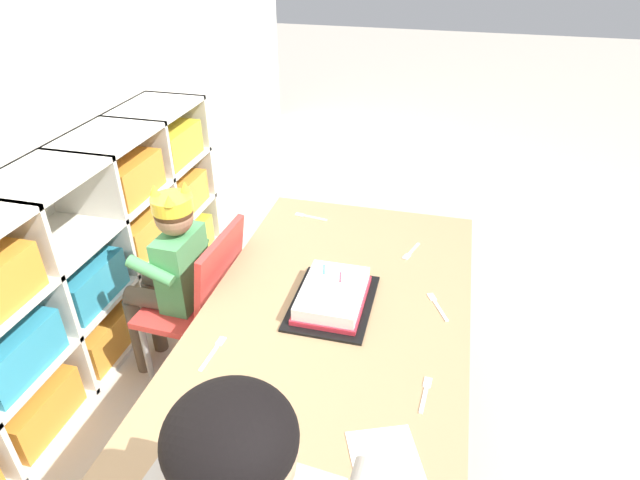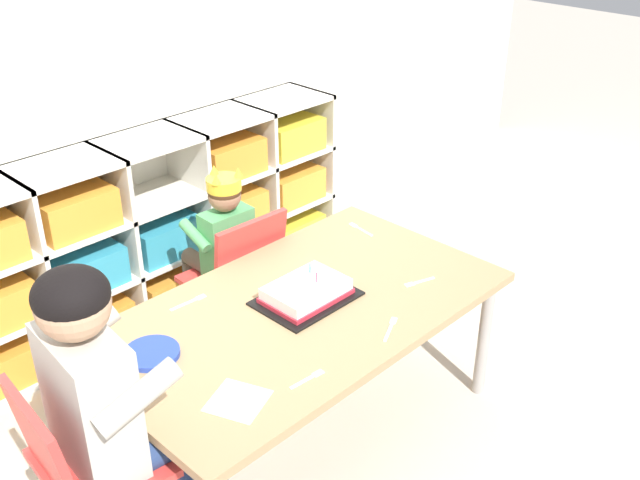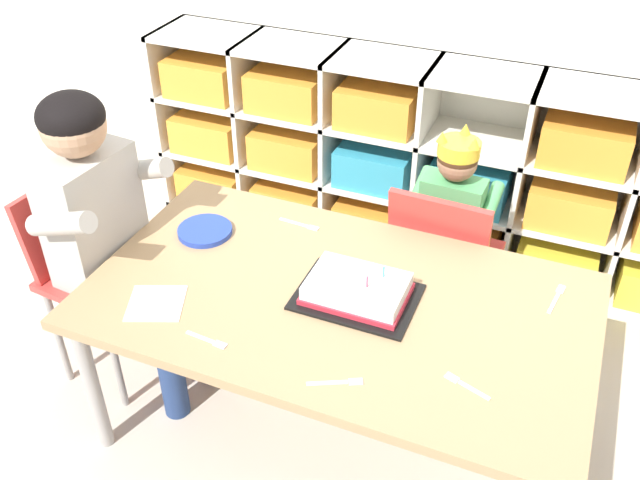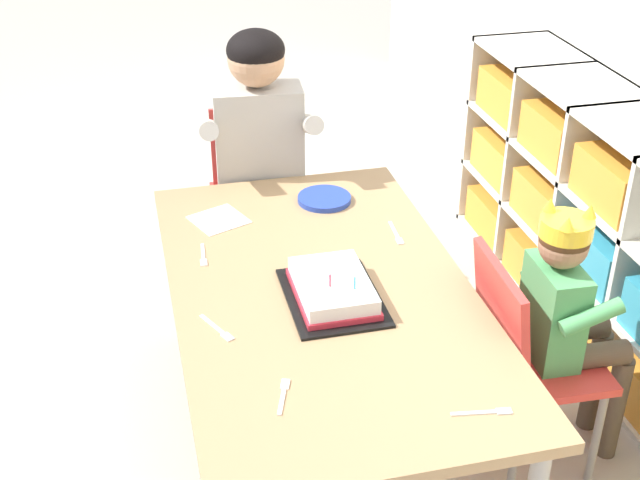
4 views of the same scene
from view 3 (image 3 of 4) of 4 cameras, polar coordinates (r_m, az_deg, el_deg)
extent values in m
plane|color=#BCB2A3|center=(2.39, 1.28, -14.77)|extent=(16.00, 16.00, 0.00)
cube|color=silver|center=(3.08, 9.29, 7.66)|extent=(2.41, 0.01, 0.83)
cube|color=silver|center=(3.39, -11.63, 10.07)|extent=(0.02, 0.33, 0.83)
cube|color=silver|center=(3.20, -5.53, 9.06)|extent=(0.02, 0.33, 0.83)
cube|color=silver|center=(3.05, 1.21, 7.81)|extent=(0.02, 0.33, 0.83)
cube|color=silver|center=(2.95, 8.48, 6.34)|extent=(0.02, 0.33, 0.83)
cube|color=silver|center=(2.89, 16.10, 4.67)|extent=(0.02, 0.33, 0.83)
cube|color=silver|center=(2.90, 23.81, 2.90)|extent=(0.02, 0.33, 0.83)
cube|color=silver|center=(3.16, 7.85, -0.07)|extent=(2.41, 0.33, 0.02)
cube|color=silver|center=(3.01, 8.26, 4.10)|extent=(2.41, 0.33, 0.02)
cube|color=silver|center=(2.88, 8.71, 8.67)|extent=(2.41, 0.33, 0.02)
cube|color=silver|center=(2.77, 9.22, 13.64)|extent=(2.41, 0.33, 0.02)
cube|color=orange|center=(3.42, -8.34, 4.77)|extent=(0.31, 0.27, 0.16)
cube|color=orange|center=(3.26, -2.23, 3.44)|extent=(0.31, 0.27, 0.16)
cube|color=orange|center=(3.14, 4.41, 1.94)|extent=(0.31, 0.27, 0.16)
cube|color=orange|center=(3.06, 11.47, 0.32)|extent=(0.31, 0.27, 0.16)
cube|color=yellow|center=(3.04, 18.75, -1.36)|extent=(0.31, 0.27, 0.16)
cube|color=orange|center=(3.30, -8.74, 8.79)|extent=(0.31, 0.27, 0.16)
cube|color=orange|center=(3.12, -2.35, 7.62)|extent=(0.31, 0.27, 0.16)
cube|color=teal|center=(3.00, 4.64, 6.23)|extent=(0.31, 0.27, 0.16)
cube|color=teal|center=(2.92, 12.08, 4.63)|extent=(0.31, 0.27, 0.16)
cube|color=orange|center=(2.90, 19.75, 2.90)|extent=(0.31, 0.27, 0.16)
cube|color=orange|center=(3.18, -9.18, 13.12)|extent=(0.31, 0.27, 0.16)
cube|color=orange|center=(3.01, -2.47, 12.16)|extent=(0.31, 0.27, 0.16)
cube|color=orange|center=(2.88, 4.90, 10.91)|extent=(0.31, 0.27, 0.16)
cube|color=orange|center=(2.77, 20.86, 7.59)|extent=(0.31, 0.27, 0.16)
cube|color=#A37F56|center=(2.00, 1.47, -5.01)|extent=(1.43, 0.81, 0.03)
cylinder|color=#9E9993|center=(2.25, -18.05, -11.23)|extent=(0.05, 0.05, 0.52)
cylinder|color=#9E9993|center=(2.65, -9.09, -1.42)|extent=(0.05, 0.05, 0.52)
cylinder|color=#9E9993|center=(2.37, 19.59, -8.67)|extent=(0.05, 0.05, 0.52)
cube|color=red|center=(2.54, 10.13, -1.14)|extent=(0.38, 0.31, 0.03)
cube|color=red|center=(2.33, 9.56, 0.26)|extent=(0.34, 0.08, 0.31)
cylinder|color=gray|center=(2.72, 13.56, -3.56)|extent=(0.02, 0.02, 0.33)
cylinder|color=gray|center=(2.77, 7.43, -1.92)|extent=(0.02, 0.02, 0.33)
cylinder|color=gray|center=(2.53, 12.27, -6.69)|extent=(0.02, 0.02, 0.33)
cylinder|color=gray|center=(2.59, 5.70, -4.87)|extent=(0.02, 0.02, 0.33)
cube|color=#4C9E5B|center=(2.46, 10.55, 1.88)|extent=(0.21, 0.12, 0.29)
sphere|color=#997051|center=(2.35, 11.12, 6.28)|extent=(0.13, 0.13, 0.13)
ellipsoid|color=#472D19|center=(2.34, 11.18, 6.70)|extent=(0.14, 0.14, 0.10)
cylinder|color=yellow|center=(2.32, 11.26, 7.35)|extent=(0.14, 0.14, 0.05)
cone|color=yellow|center=(2.36, 11.78, 8.86)|extent=(0.04, 0.04, 0.04)
cone|color=yellow|center=(2.27, 12.49, 7.70)|extent=(0.04, 0.04, 0.04)
cone|color=yellow|center=(2.29, 9.92, 8.29)|extent=(0.04, 0.04, 0.04)
cylinder|color=brown|center=(2.60, 12.25, 0.56)|extent=(0.08, 0.21, 0.07)
cylinder|color=brown|center=(2.62, 9.61, 1.24)|extent=(0.08, 0.21, 0.07)
cylinder|color=brown|center=(2.80, 12.29, -1.74)|extent=(0.06, 0.06, 0.35)
cylinder|color=brown|center=(2.82, 9.83, -1.10)|extent=(0.06, 0.06, 0.35)
cylinder|color=#4C9E5B|center=(2.44, 13.80, 2.92)|extent=(0.05, 0.17, 0.10)
cylinder|color=#4C9E5B|center=(2.48, 8.23, 4.30)|extent=(0.05, 0.17, 0.10)
cube|color=red|center=(2.40, -17.04, -2.45)|extent=(0.34, 0.39, 0.03)
cube|color=red|center=(2.40, -20.21, 1.49)|extent=(0.09, 0.34, 0.28)
cylinder|color=gray|center=(2.39, -16.30, -9.40)|extent=(0.02, 0.02, 0.41)
cylinder|color=gray|center=(2.54, -11.88, -5.31)|extent=(0.02, 0.02, 0.41)
cylinder|color=gray|center=(2.54, -20.54, -7.29)|extent=(0.02, 0.02, 0.41)
cylinder|color=gray|center=(2.68, -16.10, -3.57)|extent=(0.02, 0.02, 0.41)
cube|color=#B2ADA3|center=(2.27, -17.98, 1.88)|extent=(0.19, 0.31, 0.42)
sphere|color=tan|center=(2.13, -19.50, 8.82)|extent=(0.19, 0.19, 0.19)
ellipsoid|color=black|center=(2.11, -19.65, 9.50)|extent=(0.19, 0.19, 0.14)
cylinder|color=navy|center=(2.24, -15.90, -4.08)|extent=(0.31, 0.13, 0.10)
cylinder|color=navy|center=(2.34, -13.04, -1.63)|extent=(0.31, 0.13, 0.10)
cylinder|color=navy|center=(2.32, -12.10, -9.91)|extent=(0.08, 0.08, 0.43)
cylinder|color=navy|center=(2.41, -9.48, -7.28)|extent=(0.08, 0.08, 0.43)
cylinder|color=#B2ADA3|center=(2.09, -20.35, 1.24)|extent=(0.25, 0.09, 0.14)
cylinder|color=#B2ADA3|center=(2.29, -14.46, 5.53)|extent=(0.25, 0.09, 0.14)
cube|color=black|center=(1.99, 3.00, -4.65)|extent=(0.34, 0.25, 0.01)
cube|color=white|center=(1.97, 3.03, -3.94)|extent=(0.27, 0.19, 0.06)
cube|color=red|center=(1.98, 3.01, -4.38)|extent=(0.28, 0.20, 0.02)
cylinder|color=#4CB2E5|center=(1.96, 5.20, -2.60)|extent=(0.01, 0.01, 0.04)
cylinder|color=#E54C66|center=(1.92, 3.89, -3.36)|extent=(0.01, 0.01, 0.04)
cylinder|color=#233DA3|center=(2.27, -9.35, 0.74)|extent=(0.17, 0.17, 0.02)
cube|color=white|center=(2.02, -13.20, -5.03)|extent=(0.20, 0.20, 0.00)
cube|color=white|center=(1.75, 0.59, -11.56)|extent=(0.10, 0.05, 0.00)
cube|color=white|center=(1.76, 2.93, -11.44)|extent=(0.04, 0.03, 0.00)
cube|color=white|center=(2.29, -2.15, 1.43)|extent=(0.10, 0.02, 0.00)
cube|color=white|center=(2.26, -0.55, 0.98)|extent=(0.04, 0.02, 0.00)
cube|color=white|center=(1.90, -9.72, -7.80)|extent=(0.09, 0.02, 0.00)
cube|color=white|center=(1.87, -8.13, -8.45)|extent=(0.04, 0.02, 0.00)
cube|color=white|center=(1.78, 12.43, -11.86)|extent=(0.09, 0.04, 0.00)
cube|color=white|center=(1.80, 10.69, -10.95)|extent=(0.04, 0.03, 0.00)
cube|color=white|center=(2.08, 18.51, -4.86)|extent=(0.03, 0.10, 0.00)
cube|color=white|center=(2.13, 19.02, -3.79)|extent=(0.03, 0.04, 0.00)
camera|label=1|loc=(2.13, -37.51, 22.63)|focal=29.89mm
camera|label=2|loc=(2.03, -76.61, 13.83)|focal=42.31mm
camera|label=4|loc=(1.68, 80.35, 7.14)|focal=48.39mm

